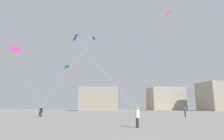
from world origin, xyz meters
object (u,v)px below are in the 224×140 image
kite_crimson_delta (170,19)px  kite_emerald_delta (66,67)px  person_in_blue (185,112)px  building_right_hall (221,97)px  kite_magenta_delta (15,50)px  person_in_black (41,111)px  kite_cobalt_delta (76,39)px  person_in_green (40,111)px  person_in_white (137,116)px  building_centre_hall (165,99)px  kite_amber_diamond (129,70)px  kite_violet_diamond (93,40)px  building_left_hall (99,99)px

kite_crimson_delta → kite_emerald_delta: bearing=143.5°
person_in_blue → building_right_hall: bearing=118.5°
building_right_hall → kite_magenta_delta: bearing=-142.3°
person_in_black → kite_cobalt_delta: kite_cobalt_delta is taller
person_in_black → person_in_green: size_ratio=1.01×
person_in_white → building_centre_hall: bearing=-28.8°
person_in_blue → kite_crimson_delta: bearing=-54.8°
person_in_white → kite_amber_diamond: bearing=-15.4°
person_in_blue → kite_amber_diamond: bearing=-145.2°
kite_violet_diamond → kite_amber_diamond: 9.95m
person_in_blue → person_in_white: bearing=-57.7°
person_in_green → kite_crimson_delta: bearing=-65.9°
person_in_white → kite_crimson_delta: 18.31m
kite_violet_diamond → kite_crimson_delta: bearing=-44.3°
kite_magenta_delta → building_centre_hall: 87.44m
kite_cobalt_delta → building_left_hall: size_ratio=0.55×
person_in_green → kite_crimson_delta: kite_crimson_delta is taller
person_in_green → person_in_white: size_ratio=1.03×
person_in_green → kite_violet_diamond: bearing=-37.6°
kite_cobalt_delta → kite_magenta_delta: bearing=151.4°
person_in_white → building_left_hall: building_left_hall is taller
kite_violet_diamond → building_right_hall: bearing=37.7°
kite_magenta_delta → building_right_hall: building_right_hall is taller
person_in_green → building_left_hall: 54.26m
kite_emerald_delta → building_left_hall: (7.26, 51.71, -4.49)m
kite_cobalt_delta → kite_emerald_delta: (-3.54, 15.18, -0.72)m
building_centre_hall → building_right_hall: size_ratio=1.02×
person_in_black → kite_magenta_delta: bearing=-100.7°
building_centre_hall → building_right_hall: 26.88m
person_in_black → building_right_hall: bearing=46.9°
kite_violet_diamond → kite_cobalt_delta: 15.00m
kite_cobalt_delta → building_centre_hall: 87.03m
kite_crimson_delta → kite_emerald_delta: kite_crimson_delta is taller
kite_magenta_delta → kite_crimson_delta: bearing=-6.8°
person_in_blue → kite_cobalt_delta: 23.36m
kite_emerald_delta → kite_amber_diamond: bearing=4.6°
kite_magenta_delta → kite_crimson_delta: (23.28, -2.78, 4.76)m
building_right_hall → building_left_hall: bearing=170.0°
person_in_white → kite_violet_diamond: kite_violet_diamond is taller
kite_violet_diamond → building_centre_hall: 74.36m
person_in_green → kite_amber_diamond: kite_amber_diamond is taller
person_in_green → kite_amber_diamond: bearing=-30.5°
kite_violet_diamond → person_in_white: bearing=-77.7°
person_in_white → building_left_hall: bearing=-5.2°
person_in_black → kite_amber_diamond: size_ratio=0.19×
person_in_black → kite_magenta_delta: size_ratio=0.20×
kite_magenta_delta → kite_cobalt_delta: bearing=-28.6°
person_in_blue → kite_magenta_delta: bearing=-101.8°
person_in_blue → building_left_hall: (-14.97, 56.61, 4.31)m
kite_cobalt_delta → kite_crimson_delta: bearing=10.3°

